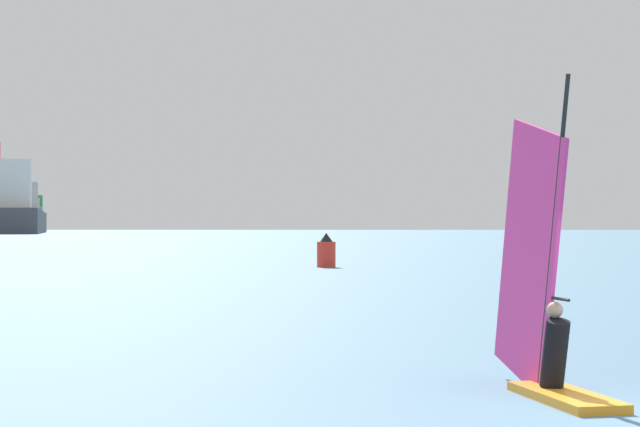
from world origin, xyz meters
The scene contains 3 objects.
windsurfer centered at (-1.03, 2.09, 1.13)m, with size 0.93×3.73×4.35m.
cargo_ship centered at (-77.94, 438.71, 7.14)m, with size 45.82×158.04×31.39m.
channel_buoy centered at (1.86, 50.58, 0.86)m, with size 1.06×1.06×1.95m.
Camera 1 is at (-5.83, -12.82, 2.26)m, focal length 63.48 mm.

